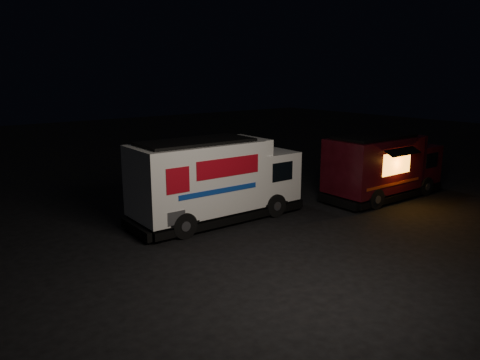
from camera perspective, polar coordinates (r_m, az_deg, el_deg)
name	(u,v)px	position (r m, az deg, el deg)	size (l,w,h in m)	color
ground	(263,243)	(14.61, 2.88, -7.71)	(80.00, 80.00, 0.00)	black
white_truck	(217,179)	(16.52, -2.76, 0.08)	(6.49, 2.21, 2.94)	silver
red_truck	(384,166)	(20.42, 17.17, 1.65)	(5.77, 2.12, 2.68)	#3E0B12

